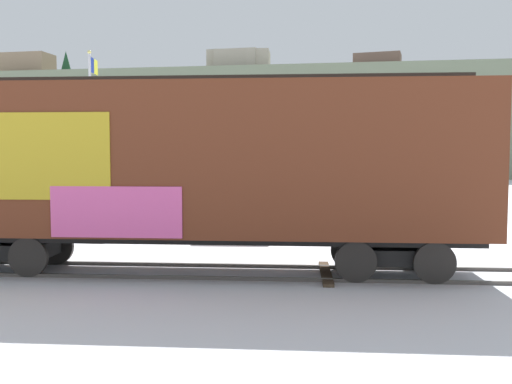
# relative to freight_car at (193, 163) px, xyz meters

# --- Properties ---
(ground_plane) EXTENTS (260.00, 260.00, 0.00)m
(ground_plane) POSITION_rel_freight_car_xyz_m (-0.39, 0.00, -2.61)
(ground_plane) COLOR silver
(track) EXTENTS (59.95, 5.95, 0.08)m
(track) POSITION_rel_freight_car_xyz_m (1.45, 0.11, -2.57)
(track) COLOR #4C4742
(track) RESTS_ON ground_plane
(freight_car) EXTENTS (13.56, 3.74, 4.63)m
(freight_car) POSITION_rel_freight_car_xyz_m (0.00, 0.00, 0.00)
(freight_car) COLOR #5B2B19
(freight_car) RESTS_ON ground_plane
(flagpole) EXTENTS (0.34, 1.46, 7.72)m
(flagpole) POSITION_rel_freight_car_xyz_m (-8.33, 12.47, 2.27)
(flagpole) COLOR silver
(flagpole) RESTS_ON ground_plane
(hillside) EXTENTS (152.64, 35.36, 18.02)m
(hillside) POSITION_rel_freight_car_xyz_m (-0.41, 68.90, 4.03)
(hillside) COLOR slate
(hillside) RESTS_ON ground_plane
(parked_car_blue) EXTENTS (4.82, 2.14, 1.79)m
(parked_car_blue) POSITION_rel_freight_car_xyz_m (-4.93, 5.95, -1.72)
(parked_car_blue) COLOR navy
(parked_car_blue) RESTS_ON ground_plane
(parked_car_black) EXTENTS (4.88, 2.32, 1.63)m
(parked_car_black) POSITION_rel_freight_car_xyz_m (0.14, 5.93, -1.78)
(parked_car_black) COLOR black
(parked_car_black) RESTS_ON ground_plane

